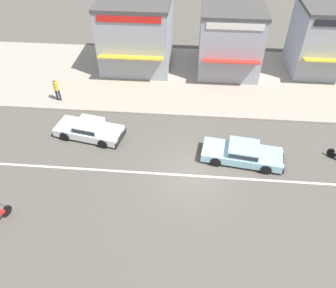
{
  "coord_description": "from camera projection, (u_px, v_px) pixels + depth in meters",
  "views": [
    {
      "loc": [
        -0.26,
        -12.33,
        13.17
      ],
      "look_at": [
        -1.45,
        1.6,
        0.8
      ],
      "focal_mm": 35.0,
      "sensor_mm": 36.0,
      "label": 1
    }
  ],
  "objects": [
    {
      "name": "ground_plane",
      "position": [
        192.0,
        176.0,
        17.91
      ],
      "size": [
        160.0,
        160.0,
        0.0
      ],
      "primitive_type": "plane",
      "color": "#544F47"
    },
    {
      "name": "shopfront_corner_warung",
      "position": [
        325.0,
        38.0,
        24.91
      ],
      "size": [
        4.54,
        5.4,
        5.08
      ],
      "color": "#999EA8",
      "rests_on": "kerb_strip"
    },
    {
      "name": "sedan_pale_blue_3",
      "position": [
        243.0,
        153.0,
        18.5
      ],
      "size": [
        4.74,
        2.26,
        1.06
      ],
      "color": "#93C6D6",
      "rests_on": "ground"
    },
    {
      "name": "lane_centre_stripe",
      "position": [
        192.0,
        176.0,
        17.91
      ],
      "size": [
        50.4,
        0.14,
        0.01
      ],
      "primitive_type": "cube",
      "color": "silver",
      "rests_on": "ground"
    },
    {
      "name": "kerb_strip",
      "position": [
        196.0,
        78.0,
        25.57
      ],
      "size": [
        68.0,
        10.0,
        0.15
      ],
      "primitive_type": "cube",
      "color": "#9E9384",
      "rests_on": "ground"
    },
    {
      "name": "shopfront_mid_block",
      "position": [
        230.0,
        38.0,
        25.14
      ],
      "size": [
        4.64,
        6.16,
        4.96
      ],
      "color": "#999EA8",
      "rests_on": "kerb_strip"
    },
    {
      "name": "sedan_white_2",
      "position": [
        89.0,
        129.0,
        20.09
      ],
      "size": [
        4.4,
        2.37,
        1.06
      ],
      "color": "white",
      "rests_on": "ground"
    },
    {
      "name": "pedestrian_mid_kerb",
      "position": [
        56.0,
        88.0,
        22.51
      ],
      "size": [
        0.34,
        0.34,
        1.72
      ],
      "color": "#232838",
      "rests_on": "kerb_strip"
    },
    {
      "name": "shopfront_far_kios",
      "position": [
        136.0,
        34.0,
        25.35
      ],
      "size": [
        5.36,
        5.75,
        5.2
      ],
      "color": "#999EA8",
      "rests_on": "kerb_strip"
    }
  ]
}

